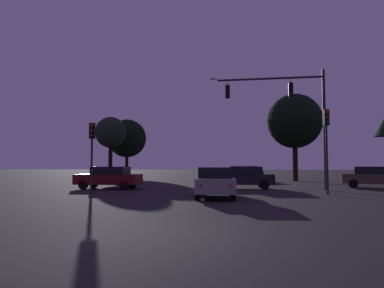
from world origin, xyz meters
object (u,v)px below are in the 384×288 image
at_px(traffic_signal_mast_arm, 291,106).
at_px(traffic_light_corner_right, 92,143).
at_px(car_far_lane, 243,173).
at_px(tree_behind_sign, 295,121).
at_px(tree_left_far, 111,133).
at_px(tree_right_cluster, 127,138).
at_px(traffic_light_corner_left, 327,134).
at_px(car_parked_lot, 374,177).
at_px(car_nearside_lane, 215,182).
at_px(car_crossing_right, 109,177).
at_px(car_crossing_left, 244,177).

distance_m(traffic_signal_mast_arm, traffic_light_corner_right, 12.91).
height_order(car_far_lane, tree_behind_sign, tree_behind_sign).
distance_m(traffic_signal_mast_arm, car_far_lane, 12.91).
bearing_deg(tree_left_far, tree_right_cluster, 87.31).
bearing_deg(traffic_light_corner_left, car_parked_lot, 51.64).
height_order(car_nearside_lane, tree_right_cluster, tree_right_cluster).
distance_m(car_far_lane, tree_left_far, 16.62).
distance_m(traffic_light_corner_right, car_crossing_right, 4.40).
bearing_deg(car_crossing_right, car_far_lane, 53.63).
distance_m(traffic_light_corner_left, car_crossing_left, 6.43).
relative_size(car_nearside_lane, car_crossing_right, 1.05).
relative_size(traffic_light_corner_left, car_crossing_right, 1.08).
bearing_deg(tree_right_cluster, tree_left_far, -92.69).
height_order(traffic_signal_mast_arm, tree_left_far, traffic_signal_mast_arm).
xyz_separation_m(traffic_light_corner_left, tree_right_cluster, (-19.80, 23.77, 1.80)).
height_order(car_nearside_lane, car_crossing_left, same).
xyz_separation_m(traffic_light_corner_right, tree_left_far, (-6.82, 20.14, 2.55)).
relative_size(tree_left_far, tree_right_cluster, 0.95).
bearing_deg(traffic_signal_mast_arm, car_crossing_right, -176.26).
distance_m(car_nearside_lane, tree_left_far, 25.90).
bearing_deg(car_far_lane, car_nearside_lane, -95.07).
distance_m(car_crossing_left, car_parked_lot, 9.25).
xyz_separation_m(car_crossing_right, car_far_lane, (9.14, 12.41, 0.00)).
bearing_deg(car_nearside_lane, tree_right_cluster, 117.33).
bearing_deg(car_crossing_right, tree_right_cluster, 105.88).
relative_size(traffic_light_corner_left, tree_right_cluster, 0.62).
bearing_deg(car_crossing_right, car_crossing_left, 8.67).
relative_size(tree_behind_sign, tree_right_cluster, 1.16).
bearing_deg(traffic_light_corner_right, car_parked_lot, 22.06).
bearing_deg(car_parked_lot, tree_left_far, 152.10).
bearing_deg(car_parked_lot, traffic_light_corner_right, -157.94).
distance_m(car_crossing_right, car_far_lane, 15.41).
bearing_deg(tree_right_cluster, traffic_light_corner_left, -50.21).
bearing_deg(car_nearside_lane, tree_left_far, 123.15).
bearing_deg(car_nearside_lane, car_crossing_left, 76.78).
distance_m(traffic_light_corner_right, car_parked_lot, 19.19).
bearing_deg(tree_right_cluster, tree_behind_sign, -21.01).
bearing_deg(traffic_signal_mast_arm, traffic_light_corner_left, -64.63).
height_order(car_crossing_left, tree_left_far, tree_left_far).
relative_size(car_nearside_lane, car_crossing_left, 1.12).
bearing_deg(traffic_signal_mast_arm, car_parked_lot, 23.02).
relative_size(traffic_signal_mast_arm, car_far_lane, 1.79).
xyz_separation_m(traffic_signal_mast_arm, tree_right_cluster, (-18.32, 20.66, -0.37)).
relative_size(traffic_light_corner_left, tree_behind_sign, 0.53).
relative_size(traffic_signal_mast_arm, car_crossing_left, 1.90).
height_order(car_far_lane, tree_right_cluster, tree_right_cluster).
bearing_deg(traffic_light_corner_left, traffic_signal_mast_arm, 115.37).
xyz_separation_m(car_crossing_left, tree_behind_sign, (5.28, 12.20, 5.30)).
height_order(traffic_light_corner_left, car_far_lane, traffic_light_corner_left).
distance_m(traffic_light_corner_left, tree_left_far, 27.42).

